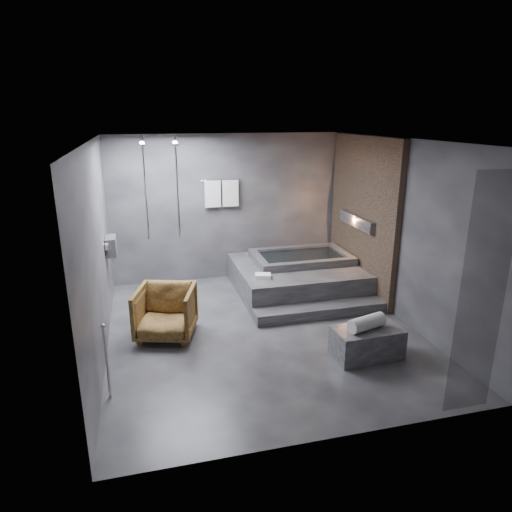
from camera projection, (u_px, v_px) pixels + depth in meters
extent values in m
plane|color=#29292B|center=(262.00, 330.00, 6.92)|extent=(5.00, 5.00, 0.00)
cube|color=#444446|center=(263.00, 141.00, 6.08)|extent=(4.50, 5.00, 0.04)
cube|color=#323236|center=(229.00, 208.00, 8.81)|extent=(4.50, 0.04, 2.80)
cube|color=#323236|center=(334.00, 312.00, 4.19)|extent=(4.50, 0.04, 2.80)
cube|color=#323236|center=(97.00, 253.00, 5.96)|extent=(0.04, 5.00, 2.80)
cube|color=#323236|center=(403.00, 232.00, 7.03)|extent=(0.04, 5.00, 2.80)
cube|color=#87684F|center=(362.00, 215.00, 8.17)|extent=(0.10, 2.40, 2.78)
cube|color=#FF9938|center=(358.00, 221.00, 8.18)|extent=(0.14, 1.20, 0.20)
cube|color=slate|center=(111.00, 246.00, 7.37)|extent=(0.16, 0.42, 0.30)
imported|color=beige|center=(112.00, 250.00, 7.29)|extent=(0.08, 0.08, 0.21)
imported|color=beige|center=(112.00, 248.00, 7.49)|extent=(0.07, 0.07, 0.15)
cylinder|color=silver|center=(177.00, 188.00, 8.01)|extent=(0.04, 0.04, 1.80)
cylinder|color=silver|center=(145.00, 189.00, 7.88)|extent=(0.04, 0.04, 1.80)
cylinder|color=silver|center=(221.00, 180.00, 8.55)|extent=(0.75, 0.02, 0.02)
cube|color=white|center=(213.00, 194.00, 8.57)|extent=(0.30, 0.06, 0.50)
cube|color=white|center=(230.00, 193.00, 8.65)|extent=(0.30, 0.06, 0.50)
cylinder|color=silver|center=(107.00, 362.00, 5.16)|extent=(0.04, 0.04, 0.90)
cube|color=black|center=(482.00, 298.00, 4.64)|extent=(0.55, 0.01, 2.60)
cube|color=#2D2D2F|center=(297.00, 277.00, 8.43)|extent=(2.20, 2.00, 0.50)
cube|color=#2D2D2F|center=(320.00, 311.00, 7.39)|extent=(2.20, 0.36, 0.18)
cube|color=#333336|center=(367.00, 342.00, 6.13)|extent=(0.93, 0.54, 0.41)
imported|color=#422A10|center=(166.00, 312.00, 6.63)|extent=(1.01, 1.03, 0.76)
cylinder|color=white|center=(367.00, 323.00, 6.02)|extent=(0.56, 0.33, 0.19)
cube|color=white|center=(263.00, 276.00, 7.66)|extent=(0.30, 0.25, 0.07)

